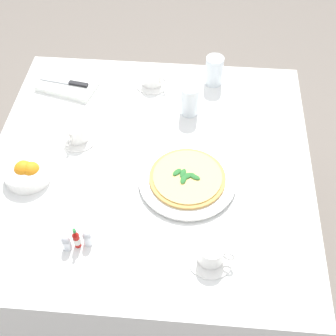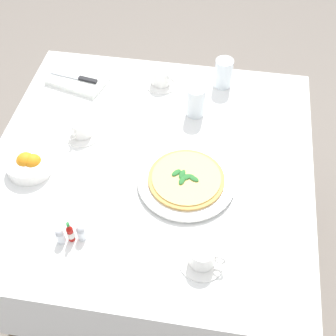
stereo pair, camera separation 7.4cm
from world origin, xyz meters
name	(u,v)px [view 2 (the right image)]	position (x,y,z in m)	size (l,w,h in m)	color
ground_plane	(155,269)	(0.00, 0.00, 0.00)	(8.00, 8.00, 0.00)	slate
dining_table	(152,186)	(0.00, 0.00, 0.62)	(1.07, 1.07, 0.76)	white
pizza_plate	(186,181)	(-0.13, 0.08, 0.77)	(0.31, 0.31, 0.02)	white
pizza	(186,179)	(-0.13, 0.08, 0.78)	(0.24, 0.24, 0.02)	tan
coffee_cup_center_back	(161,78)	(0.03, -0.40, 0.79)	(0.13, 0.13, 0.07)	white
coffee_cup_back_corner	(202,256)	(-0.21, 0.35, 0.79)	(0.13, 0.13, 0.07)	white
coffee_cup_left_edge	(81,129)	(0.26, -0.08, 0.79)	(0.13, 0.13, 0.06)	white
water_glass_near_right	(223,75)	(-0.20, -0.43, 0.81)	(0.07, 0.07, 0.11)	white
water_glass_far_right	(196,103)	(-0.12, -0.25, 0.81)	(0.07, 0.07, 0.11)	white
napkin_folded	(77,80)	(0.36, -0.36, 0.77)	(0.25, 0.18, 0.02)	white
dinner_knife	(76,77)	(0.36, -0.36, 0.78)	(0.20, 0.05, 0.01)	silver
citrus_bowl	(29,164)	(0.38, 0.10, 0.78)	(0.15, 0.15, 0.07)	white
hot_sauce_bottle	(70,233)	(0.17, 0.34, 0.79)	(0.02, 0.02, 0.08)	#B7140F
salt_shaker	(60,236)	(0.20, 0.35, 0.78)	(0.03, 0.03, 0.06)	white
pepper_shaker	(81,233)	(0.14, 0.33, 0.78)	(0.03, 0.03, 0.06)	white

